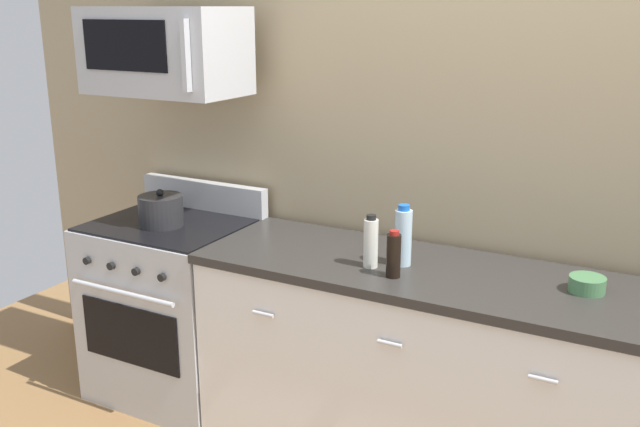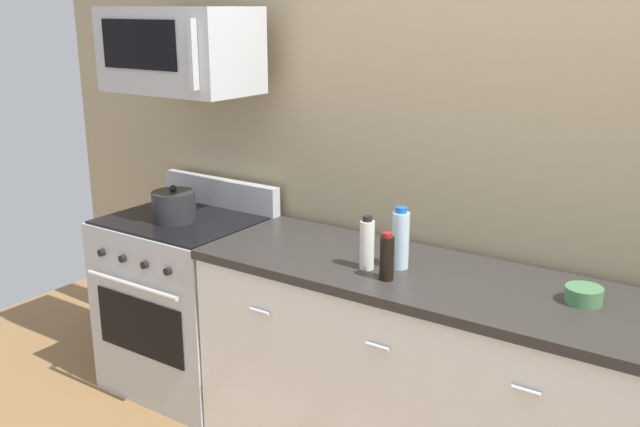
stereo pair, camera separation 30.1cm
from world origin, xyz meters
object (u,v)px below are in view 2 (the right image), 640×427
Objects in this scene: microwave at (180,50)px; stockpot at (174,206)px; bottle_vinegar_white at (367,244)px; bottle_water_clear at (401,239)px; bowl_green_glaze at (584,294)px; bottle_soy_sauce_dark at (387,257)px; range_oven at (187,301)px.

microwave reaches higher than stockpot.
bottle_water_clear reaches higher than bottle_vinegar_white.
microwave is 2.11m from bowl_green_glaze.
bottle_soy_sauce_dark is at bearing -163.92° from bowl_green_glaze.
microwave is at bearing 177.90° from bottle_water_clear.
bottle_vinegar_white is 0.84m from bowl_green_glaze.
microwave is 5.51× the size of bowl_green_glaze.
microwave is 1.43m from bottle_water_clear.
range_oven is 1.44× the size of microwave.
bottle_soy_sauce_dark is 0.14m from bottle_vinegar_white.
microwave is (0.00, 0.04, 1.28)m from range_oven.
bottle_vinegar_white is at bearing -170.25° from bowl_green_glaze.
microwave is at bearing 89.87° from stockpot.
range_oven is at bearing 175.52° from bottle_vinegar_white.
bowl_green_glaze is (0.70, 0.20, -0.06)m from bottle_soy_sauce_dark.
bottle_vinegar_white is 1.65× the size of bowl_green_glaze.
bottle_soy_sauce_dark is 0.15m from bottle_water_clear.
bottle_soy_sauce_dark is at bearing -82.61° from bottle_water_clear.
bottle_soy_sauce_dark is 1.42× the size of bowl_green_glaze.
bottle_soy_sauce_dark is at bearing -8.74° from microwave.
microwave is 1.35m from bottle_vinegar_white.
bottle_vinegar_white is at bearing 154.48° from bottle_soy_sauce_dark.
bowl_green_glaze is at bearing 9.75° from bottle_vinegar_white.
bottle_soy_sauce_dark is at bearing -6.74° from range_oven.
bottle_vinegar_white reaches higher than bowl_green_glaze.
bottle_vinegar_white is at bearing -4.48° from range_oven.
bottle_water_clear is at bearing -175.72° from bowl_green_glaze.
stockpot is at bearing 178.21° from bottle_vinegar_white.
bottle_vinegar_white reaches higher than range_oven.
range_oven is at bearing -90.29° from microwave.
bottle_water_clear is at bearing -0.03° from range_oven.
stockpot is (-1.26, 0.10, -0.01)m from bottle_soy_sauce_dark.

